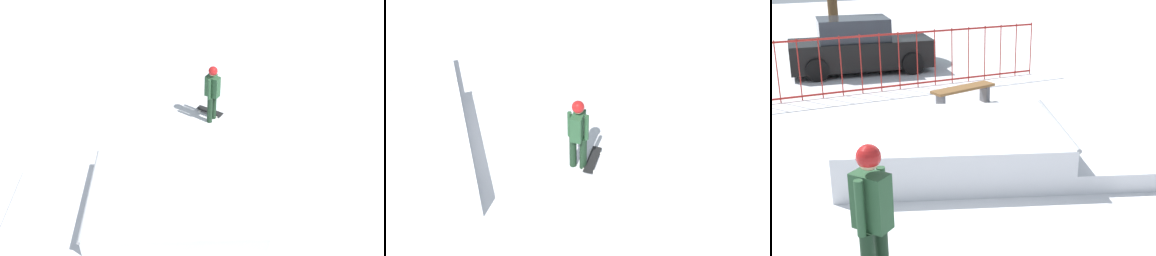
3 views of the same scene
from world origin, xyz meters
The scene contains 4 objects.
ground_plane centered at (0.00, 0.00, 0.00)m, with size 60.00×60.00×0.00m, color silver.
skate_ramp centered at (0.67, 0.49, 0.32)m, with size 5.99×4.48×0.74m.
skater centered at (-2.01, -2.09, 1.01)m, with size 0.39×0.44×1.73m.
skateboard centered at (-2.12, -2.39, 0.08)m, with size 0.61×0.78×0.09m.
Camera 2 is at (-7.81, 2.64, 7.62)m, focal length 47.23 mm.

